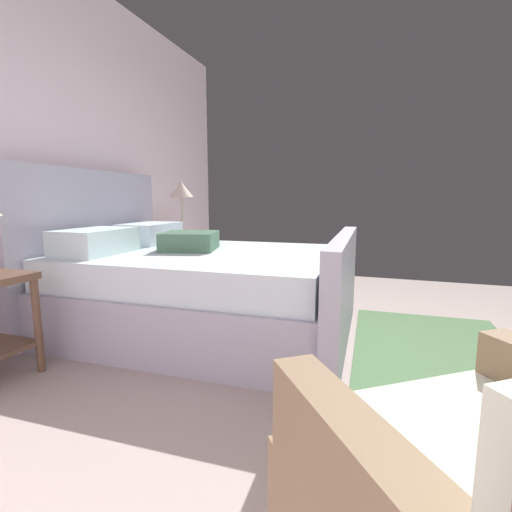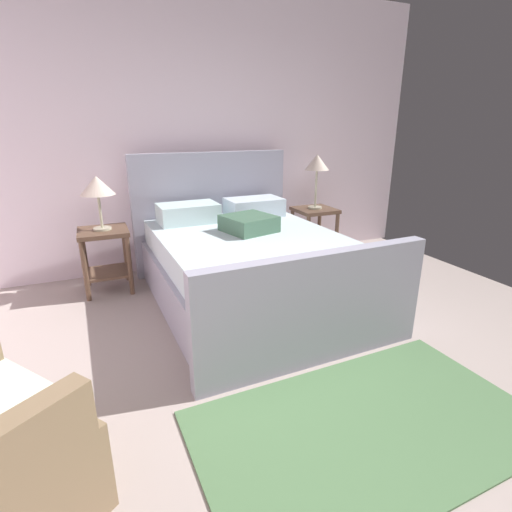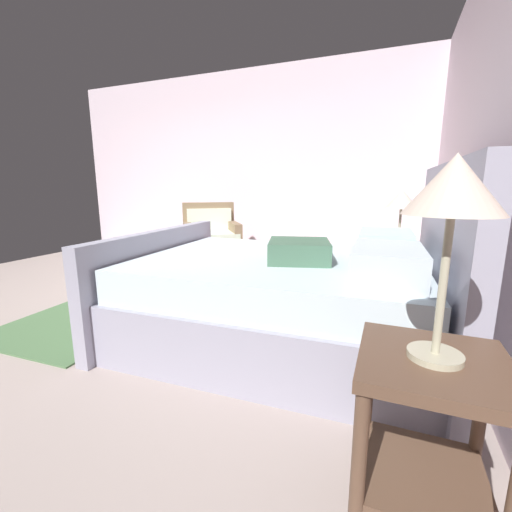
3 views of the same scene
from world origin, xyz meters
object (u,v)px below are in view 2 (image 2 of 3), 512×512
(table_lamp_right, at_px, (317,164))
(table_lamp_left, at_px, (97,187))
(nightstand_right, at_px, (314,225))
(bed, at_px, (248,263))
(nightstand_left, at_px, (105,250))

(table_lamp_right, xyz_separation_m, table_lamp_left, (-2.31, -0.08, -0.11))
(nightstand_right, xyz_separation_m, table_lamp_left, (-2.31, -0.08, 0.59))
(bed, height_order, table_lamp_right, bed)
(nightstand_right, distance_m, table_lamp_left, 2.38)
(nightstand_right, relative_size, nightstand_left, 1.00)
(bed, distance_m, nightstand_right, 1.41)
(table_lamp_right, relative_size, table_lamp_left, 1.24)
(bed, relative_size, nightstand_right, 3.69)
(table_lamp_right, xyz_separation_m, nightstand_left, (-2.31, -0.08, -0.69))
(nightstand_right, bearing_deg, nightstand_left, -178.11)
(bed, distance_m, table_lamp_left, 1.51)
(bed, height_order, nightstand_left, bed)
(bed, xyz_separation_m, nightstand_right, (1.16, 0.81, 0.05))
(table_lamp_left, bearing_deg, nightstand_right, 1.89)
(table_lamp_right, distance_m, nightstand_left, 2.41)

